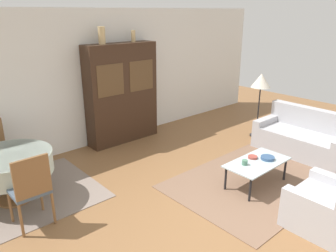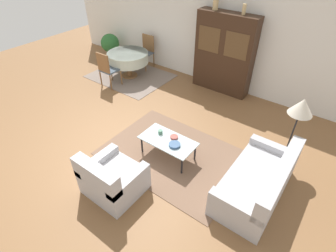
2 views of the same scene
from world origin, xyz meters
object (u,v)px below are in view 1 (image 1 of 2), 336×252
at_px(vase_short, 133,36).
at_px(cup, 245,162).
at_px(couch, 303,138).
at_px(floor_lamp, 261,83).
at_px(armchair, 332,207).
at_px(vase_tall, 102,35).
at_px(bowl_small, 253,157).
at_px(bowl, 268,158).
at_px(dining_table, 9,164).
at_px(display_cabinet, 122,94).
at_px(dining_chair_near, 31,187).
at_px(coffee_table, 257,164).

bearing_deg(vase_short, cup, -92.35).
height_order(couch, floor_lamp, floor_lamp).
relative_size(armchair, vase_tall, 2.79).
bearing_deg(vase_short, bowl_small, -86.63).
relative_size(couch, bowl, 7.98).
distance_m(dining_table, bowl, 3.88).
distance_m(display_cabinet, dining_table, 2.77).
xyz_separation_m(couch, bowl, (-1.57, -0.19, 0.13)).
height_order(bowl, bowl_small, bowl).
bearing_deg(cup, dining_table, 144.07).
bearing_deg(bowl, dining_chair_near, 157.61).
relative_size(bowl, vase_short, 0.93).
relative_size(display_cabinet, dining_chair_near, 2.05).
distance_m(display_cabinet, vase_tall, 1.24).
xyz_separation_m(coffee_table, floor_lamp, (1.88, 1.26, 0.82)).
bearing_deg(coffee_table, display_cabinet, 98.59).
relative_size(vase_tall, vase_short, 1.40).
distance_m(display_cabinet, cup, 3.03).
xyz_separation_m(bowl_small, vase_short, (-0.17, 2.91, 1.73)).
bearing_deg(vase_tall, display_cabinet, -0.14).
height_order(couch, vase_short, vase_short).
bearing_deg(couch, floor_lamp, -5.61).
distance_m(armchair, display_cabinet, 4.37).
xyz_separation_m(dining_table, bowl_small, (3.09, -1.97, -0.16)).
height_order(armchair, display_cabinet, display_cabinet).
bearing_deg(couch, armchair, 125.03).
height_order(display_cabinet, vase_tall, vase_tall).
xyz_separation_m(display_cabinet, floor_lamp, (2.34, -1.78, 0.17)).
relative_size(armchair, vase_short, 3.92).
height_order(floor_lamp, cup, floor_lamp).
relative_size(couch, dining_chair_near, 1.71).
distance_m(floor_lamp, vase_tall, 3.40).
xyz_separation_m(armchair, dining_chair_near, (-2.81, 2.54, 0.27)).
bearing_deg(couch, display_cabinet, 37.48).
xyz_separation_m(armchair, cup, (-0.01, 1.34, 0.15)).
distance_m(dining_table, cup, 3.45).
bearing_deg(vase_short, dining_table, -162.12).
bearing_deg(armchair, vase_tall, 98.19).
xyz_separation_m(coffee_table, cup, (-0.24, 0.07, 0.08)).
bearing_deg(floor_lamp, vase_tall, 146.88).
distance_m(bowl_small, vase_short, 3.39).
height_order(display_cabinet, cup, display_cabinet).
relative_size(dining_chair_near, vase_short, 4.34).
relative_size(couch, cup, 19.75).
bearing_deg(vase_short, couch, -57.01).
distance_m(couch, bowl, 1.59).
bearing_deg(dining_chair_near, display_cabinet, 34.34).
relative_size(cup, bowl_small, 0.58).
xyz_separation_m(dining_chair_near, cup, (2.79, -1.20, -0.12)).
relative_size(display_cabinet, cup, 23.64).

